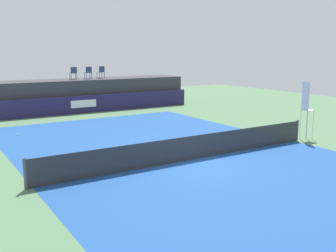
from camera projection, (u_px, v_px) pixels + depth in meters
ground_plane at (152, 145)px, 17.66m from camera, size 48.00×48.00×0.00m
court_inner at (190, 160)px, 15.17m from camera, size 12.00×22.00×0.00m
sponsor_wall at (74, 105)px, 26.25m from camera, size 18.00×0.22×1.20m
spectator_platform at (65, 95)px, 27.65m from camera, size 18.00×2.80×2.20m
spectator_chair_far_left at (73, 73)px, 27.62m from camera, size 0.48×0.48×0.89m
spectator_chair_left at (88, 72)px, 28.16m from camera, size 0.46×0.46×0.89m
spectator_chair_center at (101, 72)px, 28.96m from camera, size 0.48×0.48×0.89m
umpire_chair at (306, 107)px, 18.43m from camera, size 0.47×0.47×2.76m
tennis_net at (191, 148)px, 15.08m from camera, size 12.40×0.02×0.95m
net_post_near at (25, 174)px, 11.81m from camera, size 0.10×0.10×1.00m
net_post_far at (297, 130)px, 18.34m from camera, size 0.10×0.10×1.00m
tennis_ball at (18, 135)px, 19.55m from camera, size 0.07×0.07×0.07m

